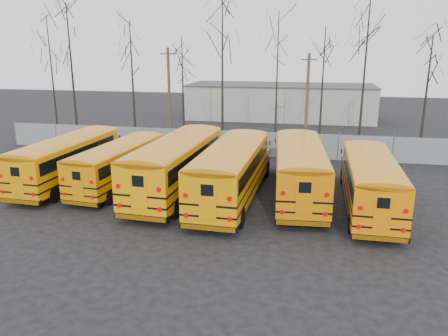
% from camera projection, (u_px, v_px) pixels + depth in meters
% --- Properties ---
extents(ground, '(120.00, 120.00, 0.00)m').
position_uv_depth(ground, '(198.00, 206.00, 24.05)').
color(ground, black).
rests_on(ground, ground).
extents(fence, '(40.00, 0.04, 2.00)m').
position_uv_depth(fence, '(236.00, 143.00, 35.12)').
color(fence, gray).
rests_on(fence, ground).
extents(distant_building, '(22.00, 8.00, 4.00)m').
position_uv_depth(distant_building, '(280.00, 102.00, 53.36)').
color(distant_building, '#999894').
rests_on(distant_building, ground).
extents(bus_a, '(2.95, 11.06, 3.07)m').
position_uv_depth(bus_a, '(69.00, 156.00, 27.57)').
color(bus_a, black).
rests_on(bus_a, ground).
extents(bus_b, '(3.23, 10.27, 2.83)m').
position_uv_depth(bus_b, '(120.00, 161.00, 27.02)').
color(bus_b, black).
rests_on(bus_b, ground).
extents(bus_c, '(3.38, 12.28, 3.40)m').
position_uv_depth(bus_c, '(178.00, 161.00, 25.67)').
color(bus_c, black).
rests_on(bus_c, ground).
extents(bus_d, '(3.11, 11.97, 3.33)m').
position_uv_depth(bus_d, '(232.00, 167.00, 24.44)').
color(bus_d, black).
rests_on(bus_d, ground).
extents(bus_e, '(3.56, 11.73, 3.24)m').
position_uv_depth(bus_e, '(300.00, 166.00, 24.97)').
color(bus_e, black).
rests_on(bus_e, ground).
extents(bus_f, '(2.56, 10.75, 3.00)m').
position_uv_depth(bus_f, '(371.00, 178.00, 23.01)').
color(bus_f, black).
rests_on(bus_f, ground).
extents(utility_pole_left, '(1.50, 0.26, 8.43)m').
position_uv_depth(utility_pole_left, '(169.00, 93.00, 40.40)').
color(utility_pole_left, '#483929').
rests_on(utility_pole_left, ground).
extents(utility_pole_right, '(1.33, 0.69, 7.97)m').
position_uv_depth(utility_pole_right, '(307.00, 100.00, 37.46)').
color(utility_pole_right, brown).
rests_on(utility_pole_right, ground).
extents(tree_0, '(0.26, 0.26, 11.11)m').
position_uv_depth(tree_0, '(53.00, 81.00, 38.95)').
color(tree_0, black).
rests_on(tree_0, ground).
extents(tree_1, '(0.26, 0.26, 12.04)m').
position_uv_depth(tree_1, '(72.00, 76.00, 38.10)').
color(tree_1, black).
rests_on(tree_1, ground).
extents(tree_2, '(0.26, 0.26, 10.60)m').
position_uv_depth(tree_2, '(133.00, 84.00, 38.63)').
color(tree_2, black).
rests_on(tree_2, ground).
extents(tree_3, '(0.26, 0.26, 9.33)m').
position_uv_depth(tree_3, '(183.00, 92.00, 37.88)').
color(tree_3, black).
rests_on(tree_3, ground).
extents(tree_4, '(0.26, 0.26, 12.29)m').
position_uv_depth(tree_4, '(222.00, 76.00, 35.65)').
color(tree_4, black).
rests_on(tree_4, ground).
extents(tree_5, '(0.26, 0.26, 11.16)m').
position_uv_depth(tree_5, '(277.00, 85.00, 34.77)').
color(tree_5, black).
rests_on(tree_5, ground).
extents(tree_6, '(0.26, 0.26, 10.10)m').
position_uv_depth(tree_6, '(322.00, 90.00, 36.05)').
color(tree_6, black).
rests_on(tree_6, ground).
extents(tree_7, '(0.26, 0.26, 12.88)m').
position_uv_depth(tree_7, '(364.00, 74.00, 33.60)').
color(tree_7, black).
rests_on(tree_7, ground).
extents(tree_8, '(0.26, 0.26, 9.27)m').
position_uv_depth(tree_8, '(426.00, 99.00, 32.98)').
color(tree_8, black).
rests_on(tree_8, ground).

